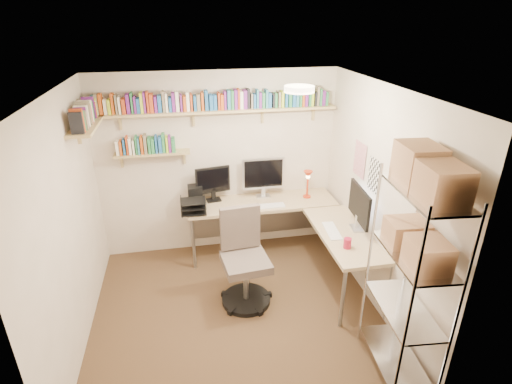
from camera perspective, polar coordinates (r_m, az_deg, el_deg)
The scene contains 6 objects.
ground at distance 4.81m, azimuth -2.82°, elevation -16.59°, with size 3.20×3.20×0.00m, color #412A1C.
room_shell at distance 3.97m, azimuth -3.21°, elevation 0.59°, with size 3.24×3.04×2.52m.
wall_shelves at distance 5.03m, azimuth -10.30°, elevation 11.10°, with size 3.12×1.09×0.80m.
corner_desk at distance 5.25m, azimuth 2.26°, elevation -2.54°, with size 2.21×2.04×1.36m.
office_chair at distance 4.69m, azimuth -1.69°, elevation -10.29°, with size 0.60×0.61×1.15m.
wire_rack at distance 3.46m, azimuth 22.40°, elevation -3.94°, with size 0.49×0.89×2.20m.
Camera 1 is at (-0.46, -3.61, 3.14)m, focal length 28.00 mm.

